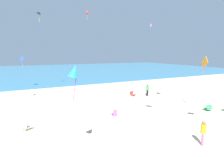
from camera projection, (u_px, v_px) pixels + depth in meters
The scene contains 14 objects.
ground_plane at pixel (105, 104), 17.67m from camera, with size 120.00×120.00×0.00m, color beige.
ocean_water at pixel (58, 70), 55.07m from camera, with size 120.00×60.00×0.05m, color teal.
beach_chair_near_camera at pixel (26, 126), 11.63m from camera, with size 0.83×0.82×0.60m.
beach_chair_far_right at pixel (132, 94), 21.18m from camera, with size 0.76×0.79×0.63m.
beach_chair_mid_beach at pixel (208, 108), 15.58m from camera, with size 0.72×0.79×0.62m.
person_0 at pixel (115, 113), 14.27m from camera, with size 0.40×0.59×0.69m.
person_1 at pixel (203, 131), 9.59m from camera, with size 0.42×0.42×1.52m.
person_2 at pixel (147, 89), 21.05m from camera, with size 0.35×0.35×1.56m.
kite_red at pixel (87, 12), 28.12m from camera, with size 0.73×0.83×1.72m.
kite_teal at pixel (74, 71), 7.25m from camera, with size 0.60×0.47×1.65m.
kite_blue at pixel (22, 59), 24.94m from camera, with size 0.72×0.86×1.89m.
kite_pink at pixel (151, 25), 31.22m from camera, with size 0.16×0.69×1.24m.
kite_orange at pixel (205, 62), 14.38m from camera, with size 0.53×0.97×1.48m.
kite_black at pixel (39, 13), 22.66m from camera, with size 0.74×0.85×1.48m.
Camera 1 is at (-6.52, -5.79, 5.38)m, focal length 26.07 mm.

